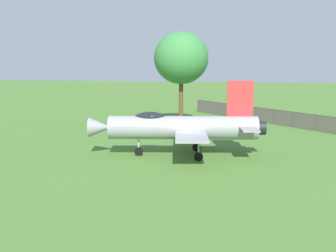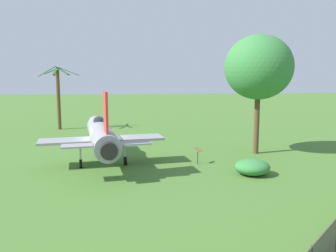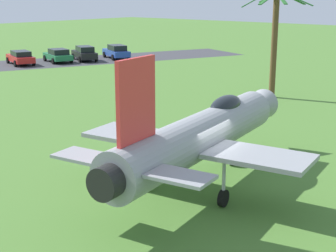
{
  "view_description": "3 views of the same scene",
  "coord_description": "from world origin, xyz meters",
  "views": [
    {
      "loc": [
        3.95,
        -28.28,
        6.66
      ],
      "look_at": [
        -1.05,
        -0.01,
        2.1
      ],
      "focal_mm": 44.43,
      "sensor_mm": 36.0,
      "label": 1
    },
    {
      "loc": [
        24.88,
        2.06,
        6.16
      ],
      "look_at": [
        -0.76,
        4.83,
        2.5
      ],
      "focal_mm": 37.45,
      "sensor_mm": 36.0,
      "label": 2
    },
    {
      "loc": [
        14.19,
        10.43,
        7.03
      ],
      "look_at": [
        1.09,
        -0.55,
        2.52
      ],
      "focal_mm": 53.84,
      "sensor_mm": 36.0,
      "label": 3
    }
  ],
  "objects": [
    {
      "name": "ground_plane",
      "position": [
        0.0,
        0.0,
        0.0
      ],
      "size": [
        200.0,
        200.0,
        0.0
      ],
      "primitive_type": "plane",
      "color": "#47722D"
    },
    {
      "name": "info_plaque",
      "position": [
        0.93,
        6.77,
        0.85
      ],
      "size": [
        0.7,
        0.71,
        1.14
      ],
      "color": "#333333",
      "rests_on": "ground_plane"
    },
    {
      "name": "shrub_by_tree",
      "position": [
        4.11,
        9.66,
        0.5
      ],
      "size": [
        2.12,
        2.22,
        1.0
      ],
      "color": "#387F3D",
      "rests_on": "ground_plane"
    },
    {
      "name": "shade_tree",
      "position": [
        -1.89,
        12.08,
        6.84
      ],
      "size": [
        5.29,
        5.34,
        9.4
      ],
      "color": "brown",
      "rests_on": "ground_plane"
    },
    {
      "name": "palm_tree",
      "position": [
        -16.97,
        -6.22,
        3.98
      ],
      "size": [
        4.64,
        4.39,
        7.36
      ],
      "color": "brown",
      "rests_on": "ground_plane"
    },
    {
      "name": "shrub_near_fence",
      "position": [
        4.02,
        9.35,
        0.42
      ],
      "size": [
        1.58,
        1.49,
        0.85
      ],
      "color": "#235B26",
      "rests_on": "ground_plane"
    },
    {
      "name": "display_jet",
      "position": [
        -0.36,
        -0.06,
        2.06
      ],
      "size": [
        12.32,
        8.72,
        5.28
      ],
      "rotation": [
        0.0,
        0.0,
        3.29
      ],
      "color": "gray",
      "rests_on": "ground_plane"
    }
  ]
}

